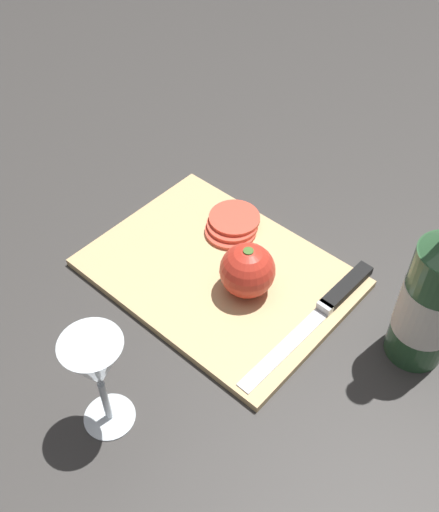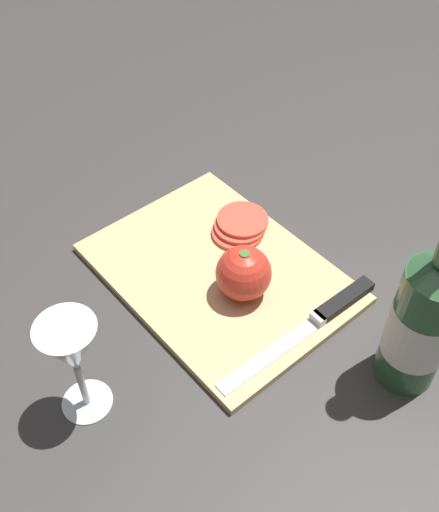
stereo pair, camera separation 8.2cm
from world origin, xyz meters
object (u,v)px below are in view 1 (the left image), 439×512
object	(u,v)px
whole_tomato	(247,271)
knife	(335,298)
wine_glass	(97,368)
wine_bottle	(433,298)
tomato_slice_stack_near	(232,225)

from	to	relation	value
whole_tomato	knife	size ratio (longest dim) A/B	0.29
whole_tomato	wine_glass	bearing A→B (deg)	-89.77
wine_glass	whole_tomato	size ratio (longest dim) A/B	1.95
wine_glass	knife	size ratio (longest dim) A/B	0.56
wine_bottle	tomato_slice_stack_near	distance (m)	0.34
tomato_slice_stack_near	wine_bottle	bearing A→B (deg)	-0.78
whole_tomato	tomato_slice_stack_near	world-z (taller)	whole_tomato
wine_glass	whole_tomato	xyz separation A→B (m)	(-0.00, 0.26, -0.06)
wine_glass	tomato_slice_stack_near	xyz separation A→B (m)	(-0.10, 0.35, -0.09)
wine_glass	tomato_slice_stack_near	distance (m)	0.37
knife	tomato_slice_stack_near	world-z (taller)	tomato_slice_stack_near
wine_bottle	knife	distance (m)	0.15
wine_glass	wine_bottle	bearing A→B (deg)	56.07
wine_bottle	tomato_slice_stack_near	world-z (taller)	wine_bottle
wine_bottle	tomato_slice_stack_near	size ratio (longest dim) A/B	3.23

